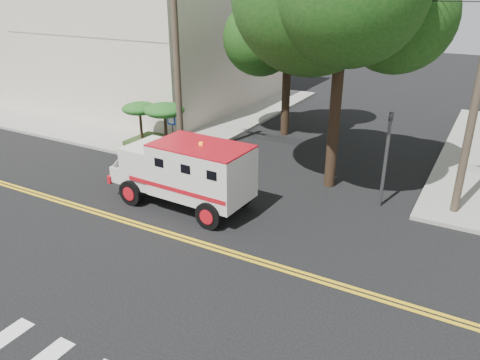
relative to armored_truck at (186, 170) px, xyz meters
The scene contains 10 objects.
ground 3.56m from the armored_truck, 39.48° to the right, with size 100.00×100.00×0.00m, color black.
sidewalk_nw 15.91m from the armored_truck, 133.87° to the left, with size 17.00×17.00×0.15m, color gray.
building_left 18.70m from the armored_truck, 135.13° to the left, with size 16.00×14.00×10.00m, color beige.
utility_pole_left 5.86m from the armored_truck, 128.15° to the left, with size 0.28×0.28×9.00m, color #382D23.
utility_pole_right 10.20m from the armored_truck, 25.11° to the left, with size 0.28×0.28×9.00m, color #382D23.
tree_left 10.62m from the armored_truck, 90.98° to the left, with size 4.48×4.20×7.70m.
traffic_signal 7.27m from the armored_truck, 29.22° to the left, with size 0.15×0.18×3.60m.
accessibility_sign 5.52m from the armored_truck, 131.95° to the left, with size 0.45×0.10×2.02m.
palm_planter 6.71m from the armored_truck, 137.23° to the left, with size 3.52×2.63×2.36m.
armored_truck is the anchor object (origin of this frame).
Camera 1 is at (6.93, -10.73, 7.79)m, focal length 35.00 mm.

